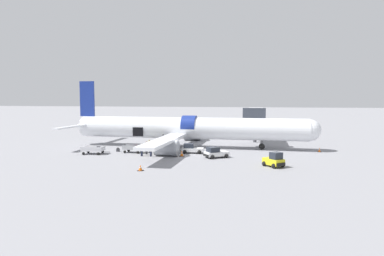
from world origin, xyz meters
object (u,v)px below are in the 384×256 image
at_px(ground_crew_driver, 146,147).
at_px(ground_crew_helper, 142,150).
at_px(baggage_tug_mid, 192,149).
at_px(suitcase_on_tarmac_upright, 118,150).
at_px(baggage_cart_loading, 134,149).
at_px(ground_crew_loader_b, 151,150).
at_px(baggage_tug_lead, 215,153).
at_px(baggage_cart_queued, 94,150).
at_px(ground_crew_supervisor, 149,144).
at_px(baggage_tug_rear, 274,161).
at_px(airplane, 186,129).
at_px(ground_crew_marshal, 160,146).
at_px(ground_crew_loader_a, 150,147).

distance_m(ground_crew_driver, ground_crew_helper, 1.61).
height_order(baggage_tug_mid, suitcase_on_tarmac_upright, baggage_tug_mid).
xyz_separation_m(baggage_cart_loading, ground_crew_loader_b, (3.41, -2.47, 0.29)).
xyz_separation_m(baggage_tug_lead, baggage_cart_queued, (-16.89, -0.52, -0.10)).
relative_size(baggage_cart_loading, suitcase_on_tarmac_upright, 6.47).
xyz_separation_m(ground_crew_supervisor, ground_crew_helper, (0.77, -5.45, 0.06)).
xyz_separation_m(baggage_cart_loading, suitcase_on_tarmac_upright, (-2.53, 0.38, -0.29)).
bearing_deg(baggage_cart_queued, baggage_cart_loading, 24.19).
relative_size(baggage_tug_mid, baggage_cart_queued, 0.82).
bearing_deg(baggage_tug_lead, baggage_cart_loading, 171.88).
bearing_deg(ground_crew_driver, suitcase_on_tarmac_upright, 164.77).
xyz_separation_m(baggage_tug_lead, baggage_tug_rear, (7.26, -4.60, 0.08)).
bearing_deg(suitcase_on_tarmac_upright, baggage_tug_mid, 4.66).
bearing_deg(ground_crew_driver, baggage_tug_lead, -4.62).
xyz_separation_m(airplane, baggage_cart_queued, (-11.07, -9.05, -2.40)).
bearing_deg(baggage_tug_rear, baggage_cart_loading, 161.83).
bearing_deg(baggage_cart_queued, ground_crew_helper, -2.45).
bearing_deg(airplane, baggage_cart_queued, -140.74).
height_order(ground_crew_helper, suitcase_on_tarmac_upright, ground_crew_helper).
bearing_deg(baggage_cart_loading, ground_crew_loader_b, -35.93).
height_order(baggage_tug_mid, ground_crew_driver, ground_crew_driver).
bearing_deg(baggage_tug_lead, airplane, 124.32).
relative_size(ground_crew_marshal, suitcase_on_tarmac_upright, 2.81).
bearing_deg(baggage_tug_mid, ground_crew_marshal, 176.82).
relative_size(baggage_cart_queued, ground_crew_driver, 2.21).
distance_m(airplane, ground_crew_marshal, 6.27).
relative_size(baggage_tug_lead, ground_crew_marshal, 2.08).
distance_m(ground_crew_driver, ground_crew_supervisor, 3.94).
distance_m(ground_crew_helper, suitcase_on_tarmac_upright, 5.54).
xyz_separation_m(baggage_tug_mid, ground_crew_marshal, (-4.64, 0.26, 0.26)).
height_order(baggage_tug_mid, ground_crew_helper, ground_crew_helper).
distance_m(baggage_cart_loading, ground_crew_supervisor, 3.24).
bearing_deg(baggage_cart_loading, ground_crew_loader_a, 4.82).
height_order(ground_crew_loader_a, ground_crew_helper, ground_crew_helper).
distance_m(ground_crew_loader_a, ground_crew_driver, 1.12).
xyz_separation_m(baggage_tug_lead, ground_crew_supervisor, (-10.57, 4.62, 0.19)).
bearing_deg(airplane, ground_crew_driver, -116.53).
relative_size(baggage_tug_lead, ground_crew_helper, 2.03).
relative_size(baggage_cart_queued, ground_crew_supervisor, 2.55).
bearing_deg(baggage_tug_mid, suitcase_on_tarmac_upright, -175.34).
distance_m(ground_crew_loader_a, ground_crew_supervisor, 2.89).
height_order(airplane, ground_crew_loader_b, airplane).
xyz_separation_m(ground_crew_driver, ground_crew_marshal, (1.25, 2.43, -0.08)).
height_order(baggage_tug_rear, ground_crew_loader_b, baggage_tug_rear).
xyz_separation_m(airplane, ground_crew_marshal, (-2.62, -5.32, -2.07)).
height_order(baggage_tug_rear, baggage_cart_loading, baggage_tug_rear).
height_order(baggage_tug_lead, baggage_cart_loading, baggage_tug_lead).
relative_size(baggage_cart_loading, ground_crew_driver, 2.10).
xyz_separation_m(airplane, ground_crew_helper, (-3.97, -9.35, -2.05)).
height_order(baggage_tug_mid, ground_crew_supervisor, ground_crew_supervisor).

